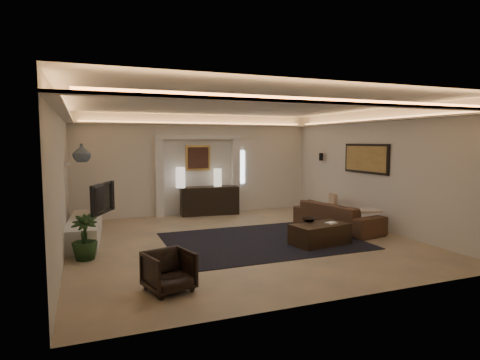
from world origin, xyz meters
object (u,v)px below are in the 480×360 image
object	(u,v)px
console	(209,201)
armchair	(169,271)
coffee_table	(320,234)
sofa	(337,216)

from	to	relation	value
console	armchair	world-z (taller)	console
console	coffee_table	world-z (taller)	console
console	sofa	bearing A→B (deg)	-47.63
console	armchair	size ratio (longest dim) A/B	2.64
sofa	armchair	xyz separation A→B (m)	(-4.59, -2.50, -0.04)
sofa	armchair	world-z (taller)	sofa
sofa	coffee_table	distance (m)	1.56
coffee_table	armchair	bearing A→B (deg)	-166.89
console	sofa	world-z (taller)	console
sofa	armchair	distance (m)	5.23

